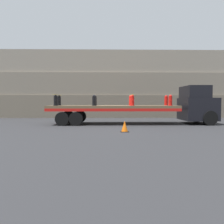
% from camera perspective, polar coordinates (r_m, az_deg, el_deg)
% --- Properties ---
extents(ground_plane, '(120.00, 120.00, 0.00)m').
position_cam_1_polar(ground_plane, '(16.26, 0.27, -3.12)').
color(ground_plane, '#2D2D30').
extents(rock_cliff, '(60.00, 3.30, 6.95)m').
position_cam_1_polar(rock_cliff, '(23.85, -0.17, 7.11)').
color(rock_cliff, '#706656').
rests_on(rock_cliff, ground_plane).
extents(truck_cab, '(2.30, 2.66, 2.81)m').
position_cam_1_polar(truck_cab, '(17.52, 21.54, 1.68)').
color(truck_cab, black).
rests_on(truck_cab, ground_plane).
extents(flatbed_trailer, '(9.42, 2.64, 1.37)m').
position_cam_1_polar(flatbed_trailer, '(16.18, -1.73, 0.82)').
color(flatbed_trailer, brown).
rests_on(flatbed_trailer, ground_plane).
extents(fire_hydrant_black_near_0, '(0.33, 0.47, 0.78)m').
position_cam_1_polar(fire_hydrant_black_near_0, '(16.04, -14.52, 2.96)').
color(fire_hydrant_black_near_0, black).
rests_on(fire_hydrant_black_near_0, flatbed_trailer).
extents(fire_hydrant_black_far_0, '(0.33, 0.47, 0.78)m').
position_cam_1_polar(fire_hydrant_black_far_0, '(17.14, -13.66, 2.95)').
color(fire_hydrant_black_far_0, black).
rests_on(fire_hydrant_black_far_0, flatbed_trailer).
extents(fire_hydrant_black_near_1, '(0.33, 0.47, 0.78)m').
position_cam_1_polar(fire_hydrant_black_near_1, '(15.64, -4.70, 3.04)').
color(fire_hydrant_black_near_1, black).
rests_on(fire_hydrant_black_near_1, flatbed_trailer).
extents(fire_hydrant_black_far_1, '(0.33, 0.47, 0.78)m').
position_cam_1_polar(fire_hydrant_black_far_1, '(16.76, -4.46, 3.03)').
color(fire_hydrant_black_far_1, black).
rests_on(fire_hydrant_black_far_1, flatbed_trailer).
extents(fire_hydrant_red_near_2, '(0.33, 0.47, 0.78)m').
position_cam_1_polar(fire_hydrant_red_near_2, '(15.71, 5.33, 3.04)').
color(fire_hydrant_red_near_2, red).
rests_on(fire_hydrant_red_near_2, flatbed_trailer).
extents(fire_hydrant_red_far_2, '(0.33, 0.47, 0.78)m').
position_cam_1_polar(fire_hydrant_red_far_2, '(16.82, 4.90, 3.02)').
color(fire_hydrant_red_far_2, red).
rests_on(fire_hydrant_red_far_2, flatbed_trailer).
extents(fire_hydrant_red_near_3, '(0.33, 0.47, 0.78)m').
position_cam_1_polar(fire_hydrant_red_near_3, '(16.24, 14.99, 2.95)').
color(fire_hydrant_red_near_3, red).
rests_on(fire_hydrant_red_near_3, flatbed_trailer).
extents(fire_hydrant_red_far_3, '(0.33, 0.47, 0.78)m').
position_cam_1_polar(fire_hydrant_red_far_3, '(17.32, 13.96, 2.94)').
color(fire_hydrant_red_far_3, red).
rests_on(fire_hydrant_red_far_3, flatbed_trailer).
extents(cargo_strap_rear, '(0.05, 2.75, 0.01)m').
position_cam_1_polar(cargo_strap_rear, '(16.60, -14.09, 4.36)').
color(cargo_strap_rear, yellow).
rests_on(cargo_strap_rear, fire_hydrant_black_near_0).
extents(cargo_strap_middle, '(0.05, 2.75, 0.01)m').
position_cam_1_polar(cargo_strap_middle, '(16.27, 5.12, 4.47)').
color(cargo_strap_middle, yellow).
rests_on(cargo_strap_middle, fire_hydrant_red_near_2).
extents(traffic_cone, '(0.47, 0.47, 0.60)m').
position_cam_1_polar(traffic_cone, '(12.03, 3.32, -3.80)').
color(traffic_cone, black).
rests_on(traffic_cone, ground_plane).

